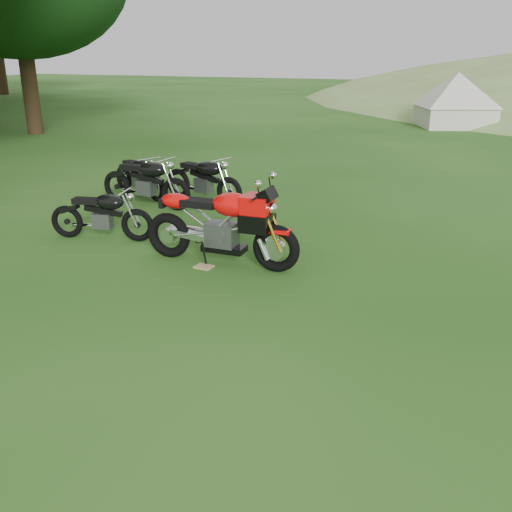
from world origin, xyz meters
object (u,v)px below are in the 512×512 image
at_px(sport_motorcycle, 220,219).
at_px(vintage_moto_d, 203,178).
at_px(tent_left, 456,97).
at_px(plywood_board, 204,267).
at_px(vintage_moto_a, 101,213).
at_px(vintage_moto_c, 139,175).
at_px(vintage_moto_b, 145,180).

bearing_deg(sport_motorcycle, vintage_moto_d, 120.02).
bearing_deg(sport_motorcycle, tent_left, 82.88).
bearing_deg(plywood_board, tent_left, 85.00).
xyz_separation_m(vintage_moto_a, vintage_moto_c, (-1.15, 2.73, 0.02)).
height_order(plywood_board, vintage_moto_d, vintage_moto_d).
height_order(vintage_moto_c, vintage_moto_d, vintage_moto_d).
relative_size(sport_motorcycle, vintage_moto_d, 1.17).
relative_size(plywood_board, vintage_moto_a, 0.15).
bearing_deg(vintage_moto_c, vintage_moto_a, -42.93).
bearing_deg(vintage_moto_c, sport_motorcycle, -16.81).
xyz_separation_m(vintage_moto_b, tent_left, (4.27, 15.81, 0.64)).
distance_m(plywood_board, vintage_moto_b, 3.73).
distance_m(vintage_moto_a, vintage_moto_b, 2.16).
distance_m(vintage_moto_b, vintage_moto_d, 1.13).
height_order(vintage_moto_a, vintage_moto_c, vintage_moto_c).
relative_size(vintage_moto_b, vintage_moto_d, 1.04).
xyz_separation_m(vintage_moto_b, vintage_moto_c, (-0.60, 0.64, -0.06)).
bearing_deg(sport_motorcycle, vintage_moto_a, 171.38).
xyz_separation_m(sport_motorcycle, plywood_board, (-0.16, -0.23, -0.66)).
distance_m(sport_motorcycle, vintage_moto_c, 4.53).
bearing_deg(vintage_moto_d, vintage_moto_c, -165.05).
bearing_deg(vintage_moto_d, sport_motorcycle, -43.98).
bearing_deg(vintage_moto_d, plywood_board, -47.96).
bearing_deg(plywood_board, vintage_moto_a, 167.41).
height_order(plywood_board, tent_left, tent_left).
relative_size(sport_motorcycle, plywood_board, 9.14).
xyz_separation_m(vintage_moto_a, tent_left, (3.72, 17.89, 0.72)).
bearing_deg(tent_left, vintage_moto_c, -130.47).
bearing_deg(sport_motorcycle, vintage_moto_c, 136.50).
bearing_deg(plywood_board, vintage_moto_b, 136.22).
relative_size(vintage_moto_a, vintage_moto_d, 0.88).
xyz_separation_m(sport_motorcycle, vintage_moto_c, (-3.42, 2.97, -0.21)).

